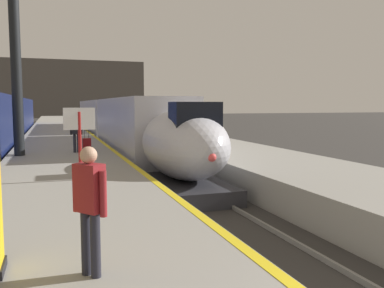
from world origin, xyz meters
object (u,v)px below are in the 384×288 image
station_column_mid (14,15)px  regional_train_adjacent (4,119)px  rolling_suitcase (87,144)px  highspeed_train_main (119,123)px  passenger_near_edge (76,131)px  passenger_mid_platform (90,201)px  departure_info_board (80,129)px

station_column_mid → regional_train_adjacent: bearing=97.8°
regional_train_adjacent → rolling_suitcase: 15.89m
highspeed_train_main → passenger_near_edge: highspeed_train_main is taller
regional_train_adjacent → rolling_suitcase: (5.12, -15.03, -0.77)m
passenger_mid_platform → departure_info_board: (0.33, 7.02, 0.52)m
regional_train_adjacent → rolling_suitcase: regional_train_adjacent is taller
rolling_suitcase → departure_info_board: departure_info_board is taller
rolling_suitcase → departure_info_board: size_ratio=0.46×
rolling_suitcase → departure_info_board: bearing=-95.8°
regional_train_adjacent → highspeed_train_main: bearing=-34.8°
highspeed_train_main → regional_train_adjacent: size_ratio=1.02×
passenger_near_edge → passenger_mid_platform: 14.19m
regional_train_adjacent → departure_info_board: 23.16m
passenger_near_edge → rolling_suitcase: 1.02m
highspeed_train_main → regional_train_adjacent: bearing=145.2°
highspeed_train_main → passenger_mid_platform: highspeed_train_main is taller
station_column_mid → passenger_mid_platform: 14.77m
departure_info_board → passenger_mid_platform: bearing=-92.7°
station_column_mid → passenger_mid_platform: bearing=-82.5°
highspeed_train_main → passenger_near_edge: 10.55m
regional_train_adjacent → passenger_near_edge: (4.61, -15.59, -0.09)m
rolling_suitcase → regional_train_adjacent: bearing=108.8°
station_column_mid → passenger_near_edge: size_ratio=5.90×
station_column_mid → rolling_suitcase: (2.92, 0.95, -5.64)m
passenger_near_edge → passenger_mid_platform: size_ratio=1.00×
highspeed_train_main → passenger_mid_platform: 24.47m
highspeed_train_main → station_column_mid: size_ratio=3.74×
station_column_mid → passenger_mid_platform: size_ratio=5.90×
regional_train_adjacent → station_column_mid: 16.84m
passenger_near_edge → departure_info_board: departure_info_board is taller
station_column_mid → highspeed_train_main: bearing=60.3°
station_column_mid → departure_info_board: bearing=-72.5°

